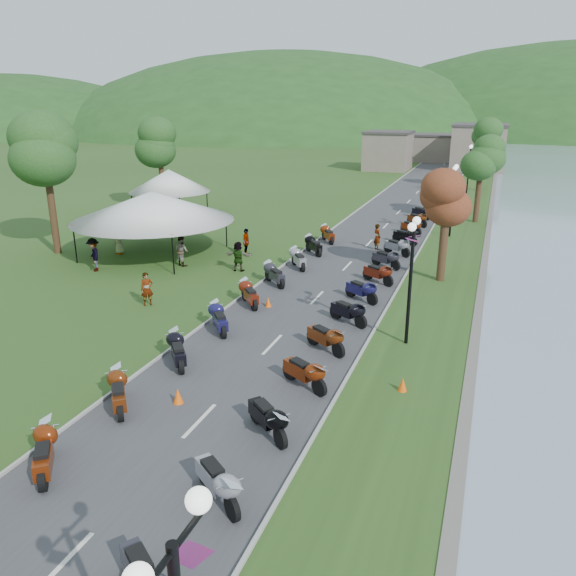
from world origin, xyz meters
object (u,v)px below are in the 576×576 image
(vendor_tent_main, at_px, (154,224))
(pedestrian_a, at_px, (148,305))
(pedestrian_c, at_px, (96,271))
(pedestrian_b, at_px, (182,265))

(vendor_tent_main, relative_size, pedestrian_a, 4.15)
(pedestrian_a, height_order, pedestrian_c, pedestrian_c)
(pedestrian_a, relative_size, pedestrian_b, 0.91)
(vendor_tent_main, xyz_separation_m, pedestrian_b, (2.85, -1.59, -2.00))
(pedestrian_a, height_order, pedestrian_b, pedestrian_b)
(vendor_tent_main, xyz_separation_m, pedestrian_c, (-1.26, -4.33, -2.00))
(pedestrian_a, bearing_deg, pedestrian_c, 103.60)
(pedestrian_b, xyz_separation_m, pedestrian_c, (-4.11, -2.74, 0.00))
(pedestrian_c, bearing_deg, pedestrian_a, 10.26)
(pedestrian_a, bearing_deg, pedestrian_b, 62.62)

